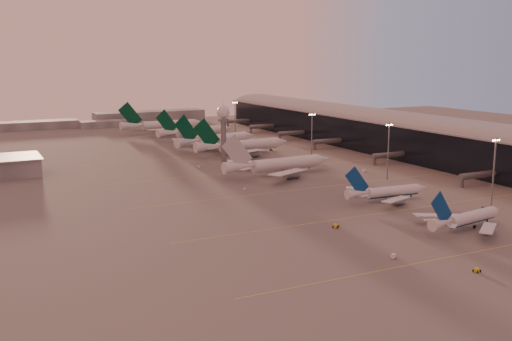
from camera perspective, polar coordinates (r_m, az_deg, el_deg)
name	(u,v)px	position (r m, az deg, el deg)	size (l,w,h in m)	color
ground	(360,226)	(194.23, 9.87, -5.27)	(700.00, 700.00, 0.00)	#504E4E
taxiway_markings	(338,184)	(255.39, 7.86, -1.32)	(180.00, 185.25, 0.02)	gold
terminal	(400,134)	(342.84, 13.58, 3.36)	(57.00, 362.00, 23.04)	black
radar_tower	(223,123)	(295.57, -3.13, 4.53)	(6.40, 6.40, 31.10)	slate
mast_a	(494,169)	(229.77, 21.71, 0.13)	(3.60, 0.56, 25.00)	slate
mast_b	(388,149)	(266.94, 12.49, 2.05)	(3.60, 0.56, 25.00)	slate
mast_c	(312,135)	(308.44, 5.33, 3.41)	(3.60, 0.56, 25.00)	slate
mast_d	(235,119)	(386.41, -2.00, 4.95)	(3.60, 0.56, 25.00)	slate
distant_horizon	(118,119)	(490.79, -13.00, 4.78)	(165.00, 37.50, 9.00)	slate
narrowbody_near	(467,220)	(199.34, 19.49, -4.48)	(35.85, 28.40, 14.08)	silver
narrowbody_mid	(387,193)	(229.06, 12.41, -2.15)	(36.60, 29.16, 14.29)	silver
widebody_white	(279,167)	(273.66, 2.22, 0.33)	(57.43, 45.89, 20.19)	silver
greentail_a	(243,148)	(330.05, -1.23, 2.19)	(58.52, 47.15, 21.25)	silver
greentail_b	(217,142)	(352.28, -3.71, 2.73)	(57.75, 45.92, 21.68)	silver
greentail_c	(196,133)	(394.22, -5.75, 3.54)	(56.31, 45.04, 20.67)	silver
greentail_d	(163,127)	(429.67, -8.81, 4.12)	(62.56, 50.47, 22.71)	silver
gsv_truck_a	(394,253)	(166.24, 13.03, -7.70)	(6.60, 4.76, 2.52)	silver
gsv_tug_near	(477,270)	(161.92, 20.28, -8.91)	(2.66, 3.72, 0.97)	yellow
gsv_catering_a	(484,204)	(227.28, 20.89, -2.98)	(4.68, 2.43, 3.74)	#575A5C
gsv_tug_mid	(336,226)	(191.33, 7.61, -5.28)	(4.19, 4.43, 1.09)	yellow
gsv_truck_b	(399,186)	(251.68, 13.46, -1.47)	(5.22, 3.25, 1.99)	silver
gsv_truck_c	(245,188)	(242.25, -1.09, -1.65)	(3.87, 4.94, 1.91)	silver
gsv_catering_b	(365,167)	(284.21, 10.30, 0.30)	(5.97, 3.98, 4.50)	silver
gsv_tug_far	(278,169)	(285.91, 2.13, 0.18)	(3.93, 3.71, 0.97)	#575A5C
gsv_truck_d	(198,166)	(291.41, -5.55, 0.46)	(3.91, 5.80, 2.21)	silver
gsv_tug_hangar	(271,150)	(343.35, 1.45, 1.98)	(3.50, 2.39, 0.93)	#575A5C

